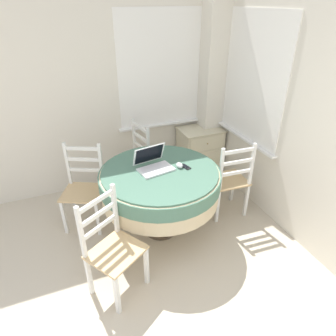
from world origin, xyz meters
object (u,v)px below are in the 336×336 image
object	(u,v)px
dining_chair_near_back_window	(134,161)
laptop	(153,164)
computer_mouse	(179,165)
dining_chair_camera_near	(112,248)
cell_phone	(185,167)
round_dining_table	(160,183)
dining_chair_left_flank	(84,189)
dining_chair_near_right_window	(229,181)
corner_cabinet	(200,152)

from	to	relation	value
dining_chair_near_back_window	laptop	bearing A→B (deg)	-90.02
dining_chair_near_back_window	computer_mouse	bearing A→B (deg)	-73.86
dining_chair_near_back_window	dining_chair_camera_near	world-z (taller)	same
laptop	cell_phone	world-z (taller)	laptop
dining_chair_camera_near	cell_phone	bearing A→B (deg)	29.53
round_dining_table	dining_chair_camera_near	size ratio (longest dim) A/B	1.30
laptop	dining_chair_camera_near	xyz separation A→B (m)	(-0.60, -0.62, -0.37)
round_dining_table	dining_chair_left_flank	bearing A→B (deg)	148.23
dining_chair_near_right_window	dining_chair_camera_near	bearing A→B (deg)	-159.80
laptop	dining_chair_near_back_window	bearing A→B (deg)	89.98
cell_phone	dining_chair_left_flank	world-z (taller)	dining_chair_left_flank
laptop	round_dining_table	bearing A→B (deg)	-57.99
computer_mouse	corner_cabinet	bearing A→B (deg)	52.21
round_dining_table	corner_cabinet	xyz separation A→B (m)	(0.98, 0.97, -0.28)
dining_chair_near_right_window	dining_chair_camera_near	size ratio (longest dim) A/B	1.00
round_dining_table	computer_mouse	xyz separation A→B (m)	(0.21, -0.01, 0.17)
dining_chair_left_flank	dining_chair_camera_near	bearing A→B (deg)	-85.08
dining_chair_camera_near	dining_chair_left_flank	distance (m)	1.00
dining_chair_near_right_window	dining_chair_left_flank	size ratio (longest dim) A/B	1.00
round_dining_table	dining_chair_camera_near	distance (m)	0.86
cell_phone	dining_chair_near_right_window	xyz separation A→B (m)	(0.58, 0.03, -0.33)
dining_chair_near_back_window	cell_phone	bearing A→B (deg)	-70.77
dining_chair_near_right_window	corner_cabinet	bearing A→B (deg)	82.63
laptop	computer_mouse	world-z (taller)	laptop
dining_chair_camera_near	dining_chair_near_back_window	bearing A→B (deg)	66.94
dining_chair_near_right_window	corner_cabinet	size ratio (longest dim) A/B	1.36
cell_phone	dining_chair_near_right_window	distance (m)	0.67
corner_cabinet	round_dining_table	bearing A→B (deg)	-135.09
dining_chair_near_right_window	round_dining_table	bearing A→B (deg)	179.87
corner_cabinet	dining_chair_near_back_window	bearing A→B (deg)	-173.55
dining_chair_near_right_window	dining_chair_near_back_window	bearing A→B (deg)	136.05
computer_mouse	dining_chair_near_back_window	size ratio (longest dim) A/B	0.10
round_dining_table	dining_chair_camera_near	bearing A→B (deg)	-139.37
computer_mouse	cell_phone	world-z (taller)	computer_mouse
dining_chair_camera_near	computer_mouse	bearing A→B (deg)	32.18
computer_mouse	cell_phone	size ratio (longest dim) A/B	0.71
round_dining_table	corner_cabinet	distance (m)	1.40
computer_mouse	dining_chair_near_right_window	distance (m)	0.73
dining_chair_near_right_window	corner_cabinet	distance (m)	0.99
laptop	dining_chair_left_flank	distance (m)	0.87
computer_mouse	dining_chair_left_flank	xyz separation A→B (m)	(-0.94, 0.47, -0.34)
laptop	computer_mouse	bearing A→B (deg)	-18.09
dining_chair_near_right_window	computer_mouse	bearing A→B (deg)	-178.87
dining_chair_near_back_window	dining_chair_left_flank	world-z (taller)	same
laptop	dining_chair_left_flank	bearing A→B (deg)	150.82
dining_chair_near_back_window	dining_chair_near_right_window	size ratio (longest dim) A/B	1.00
dining_chair_near_back_window	dining_chair_camera_near	xyz separation A→B (m)	(-0.60, -1.41, 0.00)
laptop	dining_chair_near_right_window	bearing A→B (deg)	-4.49
computer_mouse	dining_chair_near_right_window	size ratio (longest dim) A/B	0.10
dining_chair_near_right_window	dining_chair_left_flank	xyz separation A→B (m)	(-1.58, 0.45, 0.00)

